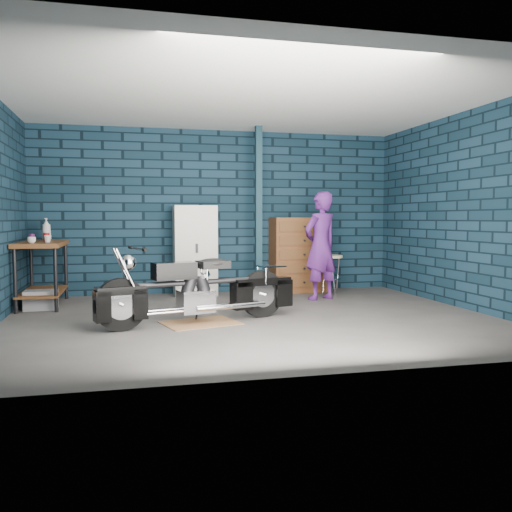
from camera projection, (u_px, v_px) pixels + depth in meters
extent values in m
plane|color=#524F4C|center=(253.00, 318.00, 6.72)|extent=(6.00, 6.00, 0.00)
cube|color=#0E222E|center=(219.00, 212.00, 9.06)|extent=(6.00, 0.02, 2.70)
cube|color=#0E222E|center=(468.00, 210.00, 7.32)|extent=(0.02, 5.00, 2.70)
cube|color=silver|center=(253.00, 97.00, 6.54)|extent=(6.00, 5.00, 0.02)
cube|color=#112B36|center=(259.00, 212.00, 8.65)|extent=(0.10, 0.10, 2.70)
cube|color=brown|center=(43.00, 274.00, 7.69)|extent=(0.60, 1.40, 0.91)
cube|color=brown|center=(200.00, 323.00, 6.42)|extent=(0.99, 0.84, 0.01)
imported|color=#4E1C69|center=(321.00, 246.00, 8.24)|extent=(0.71, 0.60, 1.65)
cube|color=#92949A|center=(41.00, 300.00, 7.37)|extent=(0.42, 0.30, 0.26)
cube|color=beige|center=(195.00, 250.00, 8.74)|extent=(0.67, 0.48, 1.45)
cube|color=brown|center=(299.00, 255.00, 9.15)|extent=(0.94, 0.52, 1.25)
imported|color=beige|center=(32.00, 240.00, 7.19)|extent=(0.13, 0.13, 0.09)
imported|color=beige|center=(47.00, 239.00, 7.45)|extent=(0.12, 0.12, 0.10)
cylinder|color=#631967|center=(32.00, 238.00, 7.76)|extent=(0.10, 0.10, 0.11)
cylinder|color=maroon|center=(47.00, 237.00, 7.85)|extent=(0.11, 0.11, 0.12)
imported|color=#92949A|center=(46.00, 229.00, 8.01)|extent=(0.15, 0.15, 0.34)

